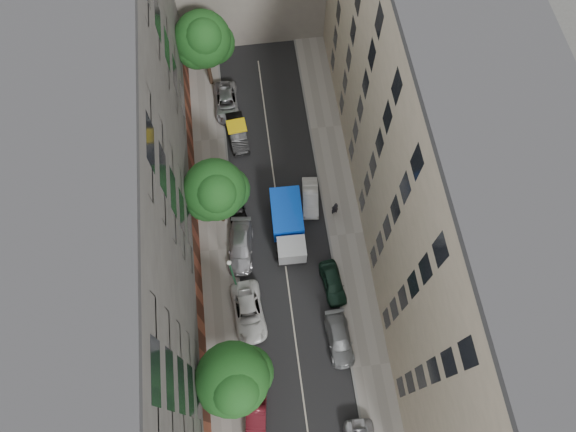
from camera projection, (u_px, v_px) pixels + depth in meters
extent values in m
plane|color=#4C4C49|center=(282.00, 242.00, 43.76)|extent=(120.00, 120.00, 0.00)
cube|color=black|center=(282.00, 242.00, 43.75)|extent=(8.00, 44.00, 0.02)
cube|color=gray|center=(218.00, 250.00, 43.41)|extent=(3.00, 44.00, 0.15)
cube|color=gray|center=(346.00, 234.00, 43.98)|extent=(3.00, 44.00, 0.15)
cube|color=#4C4A47|center=(117.00, 208.00, 34.05)|extent=(8.00, 44.00, 20.00)
cube|color=#C2B197|center=(440.00, 171.00, 35.20)|extent=(8.00, 44.00, 20.00)
cube|color=black|center=(288.00, 231.00, 43.53)|extent=(2.55, 6.20, 0.34)
cube|color=#A4A6A8|center=(292.00, 250.00, 41.73)|extent=(2.32, 1.88, 1.93)
cube|color=#0D51FF|center=(287.00, 214.00, 42.86)|extent=(2.61, 4.16, 2.05)
cylinder|color=black|center=(279.00, 256.00, 42.74)|extent=(0.32, 0.96, 0.96)
cylinder|color=black|center=(304.00, 253.00, 42.85)|extent=(0.32, 0.96, 0.96)
cylinder|color=black|center=(273.00, 213.00, 44.35)|extent=(0.32, 0.96, 0.96)
cylinder|color=black|center=(298.00, 210.00, 44.46)|extent=(0.32, 0.96, 0.96)
imported|color=#501017|center=(256.00, 414.00, 37.53)|extent=(1.98, 4.32, 1.37)
imported|color=silver|center=(249.00, 312.00, 40.59)|extent=(2.73, 5.30, 1.43)
imported|color=#B0AFB4|center=(241.00, 247.00, 42.82)|extent=(2.62, 5.18, 1.44)
imported|color=black|center=(236.00, 207.00, 44.41)|extent=(1.91, 3.94, 1.30)
imported|color=black|center=(238.00, 133.00, 47.39)|extent=(1.96, 4.58, 1.47)
imported|color=#AFAFB4|center=(227.00, 103.00, 48.86)|extent=(2.26, 4.84, 1.34)
imported|color=slate|center=(339.00, 339.00, 39.79)|extent=(1.96, 4.51, 1.29)
imported|color=#142E22|center=(333.00, 283.00, 41.61)|extent=(1.97, 4.07, 1.34)
imported|color=silver|center=(310.00, 198.00, 44.79)|extent=(1.75, 3.99, 1.27)
cylinder|color=#382619|center=(238.00, 386.00, 37.56)|extent=(0.36, 0.36, 2.73)
cylinder|color=#382619|center=(235.00, 382.00, 35.43)|extent=(0.24, 0.24, 1.95)
sphere|color=#1B511B|center=(233.00, 379.00, 33.68)|extent=(4.97, 4.97, 4.97)
sphere|color=#1B511B|center=(247.00, 373.00, 34.74)|extent=(3.73, 3.73, 3.73)
sphere|color=#1B511B|center=(223.00, 389.00, 33.94)|extent=(3.48, 3.48, 3.48)
sphere|color=#1B511B|center=(235.00, 390.00, 32.44)|extent=(3.23, 3.23, 3.23)
cylinder|color=#382619|center=(221.00, 213.00, 43.21)|extent=(0.36, 0.36, 2.76)
cylinder|color=#382619|center=(218.00, 201.00, 41.05)|extent=(0.24, 0.24, 1.97)
sphere|color=#1B511B|center=(215.00, 190.00, 39.29)|extent=(4.87, 4.87, 4.87)
sphere|color=#1B511B|center=(227.00, 189.00, 40.36)|extent=(3.65, 3.65, 3.65)
sphere|color=#1B511B|center=(207.00, 200.00, 39.55)|extent=(3.41, 3.41, 3.41)
sphere|color=#1B511B|center=(216.00, 193.00, 38.04)|extent=(3.17, 3.17, 3.17)
cylinder|color=#382619|center=(210.00, 73.00, 49.14)|extent=(0.36, 0.36, 2.90)
cylinder|color=#382619|center=(206.00, 55.00, 46.87)|extent=(0.24, 0.24, 2.07)
sphere|color=#1B511B|center=(203.00, 39.00, 45.02)|extent=(5.06, 5.06, 5.06)
sphere|color=#1B511B|center=(214.00, 43.00, 46.13)|extent=(3.79, 3.79, 3.79)
sphere|color=#1B511B|center=(196.00, 49.00, 45.31)|extent=(3.54, 3.54, 3.54)
sphere|color=#1B511B|center=(204.00, 37.00, 43.72)|extent=(3.29, 3.29, 3.29)
cylinder|color=#1A5D33|center=(233.00, 276.00, 39.24)|extent=(0.14, 0.14, 6.06)
sphere|color=silver|center=(229.00, 263.00, 36.38)|extent=(0.36, 0.36, 0.36)
imported|color=black|center=(335.00, 208.00, 43.94)|extent=(0.73, 0.58, 1.75)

